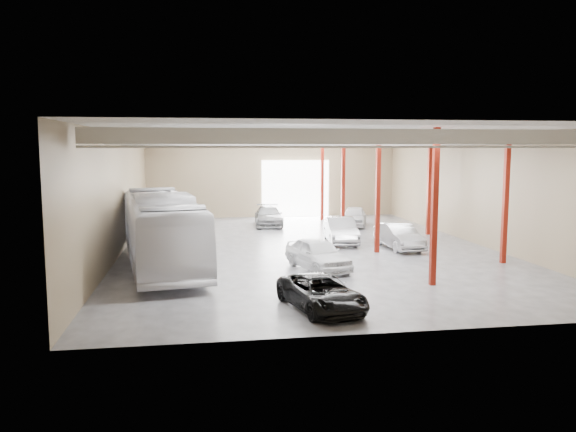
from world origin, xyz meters
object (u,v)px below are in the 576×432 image
object	(u,v)px
black_sedan	(321,293)
car_right_far	(354,216)
car_row_a	(318,254)
car_right_near	(399,236)
coach_bus	(161,229)
car_row_c	(269,216)
car_row_b	(341,230)

from	to	relation	value
black_sedan	car_right_far	bearing A→B (deg)	58.11
car_row_a	car_right_near	size ratio (longest dim) A/B	1.00
coach_bus	car_right_near	size ratio (longest dim) A/B	2.93
black_sedan	car_row_a	distance (m)	7.13
coach_bus	black_sedan	world-z (taller)	coach_bus
coach_bus	car_row_a	world-z (taller)	coach_bus
coach_bus	car_row_a	xyz separation A→B (m)	(7.83, -2.12, -1.11)
car_row_c	car_right_near	size ratio (longest dim) A/B	1.12
black_sedan	car_right_near	xyz separation A→B (m)	(7.44, 11.92, 0.12)
car_right_far	car_row_a	bearing A→B (deg)	-93.55
car_right_far	car_row_c	bearing A→B (deg)	-172.86
coach_bus	car_right_near	distance (m)	14.26
car_row_a	car_row_b	size ratio (longest dim) A/B	0.94
car_row_b	car_row_c	bearing A→B (deg)	117.95
car_right_near	car_right_far	bearing A→B (deg)	87.52
car_row_c	car_right_far	distance (m)	6.73
car_right_far	car_right_near	bearing A→B (deg)	-71.39
car_row_a	car_right_far	distance (m)	16.17
black_sedan	car_row_a	size ratio (longest dim) A/B	1.00
car_row_a	car_row_c	size ratio (longest dim) A/B	0.89
black_sedan	car_right_near	size ratio (longest dim) A/B	1.00
coach_bus	car_row_b	distance (m)	12.23
car_row_b	car_right_far	xyz separation A→B (m)	(3.00, 7.47, -0.06)
car_right_far	coach_bus	bearing A→B (deg)	-118.68
car_row_b	car_right_near	xyz separation A→B (m)	(3.00, -2.58, -0.05)
black_sedan	car_right_far	world-z (taller)	car_right_far
car_row_c	car_right_far	size ratio (longest dim) A/B	1.16
car_right_near	car_right_far	world-z (taller)	car_right_near
car_row_c	car_right_far	xyz separation A→B (m)	(6.59, -1.34, 0.01)
car_right_near	black_sedan	bearing A→B (deg)	-124.44
car_row_c	car_right_near	xyz separation A→B (m)	(6.59, -11.39, 0.01)
car_row_b	car_row_c	world-z (taller)	car_row_b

